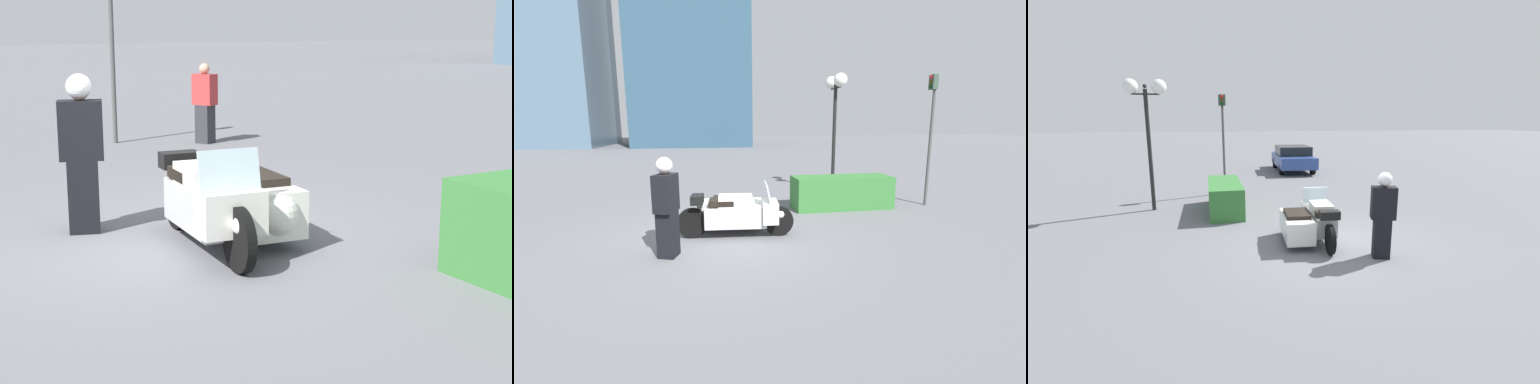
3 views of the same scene
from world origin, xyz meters
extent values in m
plane|color=slate|center=(0.00, 0.00, 0.00)|extent=(160.00, 160.00, 0.00)
cylinder|color=black|center=(1.42, 0.09, 0.32)|extent=(0.65, 0.16, 0.64)
cylinder|color=black|center=(-0.38, 0.26, 0.32)|extent=(0.65, 0.16, 0.64)
cylinder|color=black|center=(0.40, 0.78, 0.25)|extent=(0.51, 0.15, 0.50)
cube|color=#B7B7BC|center=(0.52, 0.18, 0.45)|extent=(1.31, 0.59, 0.45)
cube|color=silver|center=(0.52, 0.18, 0.77)|extent=(0.73, 0.52, 0.24)
cube|color=black|center=(0.23, 0.20, 0.75)|extent=(0.55, 0.50, 0.12)
cube|color=silver|center=(1.23, 0.11, 0.54)|extent=(0.38, 0.67, 0.44)
cube|color=silver|center=(1.19, 0.11, 0.95)|extent=(0.17, 0.63, 0.40)
sphere|color=white|center=(1.46, 0.09, 0.47)|extent=(0.18, 0.18, 0.18)
cube|color=silver|center=(0.46, 0.78, 0.40)|extent=(1.48, 0.76, 0.50)
sphere|color=silver|center=(1.07, 0.72, 0.42)|extent=(0.48, 0.47, 0.48)
cube|color=black|center=(0.46, 0.78, 0.69)|extent=(0.83, 0.60, 0.09)
cube|color=black|center=(-0.26, 0.25, 0.82)|extent=(0.28, 0.45, 0.18)
cube|color=black|center=(-0.77, -0.71, 0.42)|extent=(0.39, 0.42, 0.83)
cube|color=black|center=(-0.77, -0.71, 1.16)|extent=(0.43, 0.55, 0.66)
sphere|color=tan|center=(-0.77, -0.71, 1.60)|extent=(0.23, 0.23, 0.23)
sphere|color=white|center=(-0.77, -0.71, 1.64)|extent=(0.28, 0.28, 0.28)
cylinder|color=#4C4C4C|center=(-7.05, 1.92, 1.44)|extent=(0.09, 0.09, 2.88)
cube|color=#2D2D33|center=(-6.14, 3.46, 0.38)|extent=(0.40, 0.38, 0.76)
cube|color=#B23333|center=(-6.14, 3.46, 1.06)|extent=(0.51, 0.44, 0.60)
sphere|color=tan|center=(-6.14, 3.46, 1.46)|extent=(0.20, 0.20, 0.20)
camera|label=1|loc=(7.68, -3.31, 2.32)|focal=55.00mm
camera|label=2|loc=(-0.06, -6.79, 2.30)|focal=24.00mm
camera|label=3|loc=(-6.88, 2.71, 2.80)|focal=24.00mm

